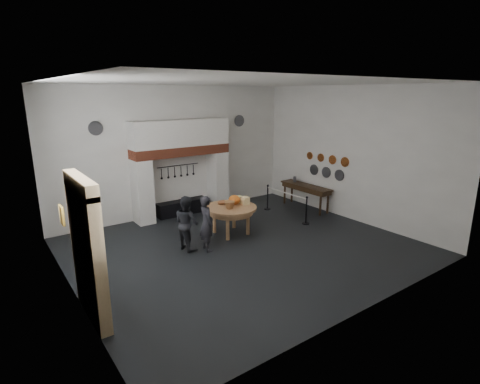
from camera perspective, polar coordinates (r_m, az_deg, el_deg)
floor at (r=10.75m, az=0.52°, el=-8.37°), size 9.00×8.00×0.02m
ceiling at (r=9.88m, az=0.59°, el=16.36°), size 9.00×8.00×0.02m
wall_back at (r=13.46m, az=-9.64°, el=6.15°), size 9.00×0.02×4.50m
wall_front at (r=7.34m, az=19.38°, el=-1.73°), size 9.00×0.02×4.50m
wall_left at (r=8.32m, az=-25.31°, el=-0.44°), size 0.02×8.00×4.50m
wall_right at (r=13.21m, az=16.56°, el=5.58°), size 0.02×8.00×4.50m
chimney_pier_left at (r=12.81m, az=-14.62°, el=0.05°), size 0.55×0.70×2.15m
chimney_pier_right at (r=14.09m, az=-3.42°, el=1.85°), size 0.55×0.70×2.15m
hearth_brick_band at (r=13.14m, az=-8.96°, el=6.23°), size 3.50×0.72×0.32m
chimney_hood at (r=13.07m, az=-9.07°, el=8.88°), size 3.50×0.70×0.90m
iron_range at (r=13.66m, az=-8.75°, el=-2.31°), size 1.90×0.45×0.50m
utensil_rail at (r=13.48m, az=-9.39°, el=4.01°), size 1.60×0.02×0.02m
door_recess at (r=7.70m, az=-22.80°, el=-9.22°), size 0.04×1.10×2.50m
door_jamb_near at (r=7.07m, az=-20.77°, el=-10.74°), size 0.22×0.30×2.60m
door_jamb_far at (r=8.34m, az=-23.37°, el=-7.07°), size 0.22×0.30×2.60m
door_lintel at (r=7.29m, az=-23.21°, el=1.05°), size 0.22×1.70×0.30m
wall_plaque at (r=9.26m, az=-25.52°, el=-3.21°), size 0.05×0.34×0.44m
work_table at (r=11.46m, az=-1.40°, el=-2.41°), size 1.84×1.84×0.07m
pumpkin at (r=11.59m, az=-0.87°, el=-1.22°), size 0.36×0.36×0.31m
cheese_block_big at (r=11.65m, az=0.77°, el=-1.31°), size 0.22×0.22×0.24m
cheese_block_small at (r=11.88m, az=-0.17°, el=-1.09°), size 0.18×0.18×0.20m
wicker_basket at (r=11.22m, az=-1.60°, el=-2.02°), size 0.37×0.37×0.22m
bread_loaf at (r=11.66m, az=-2.78°, el=-1.61°), size 0.31×0.18×0.13m
visitor_near at (r=10.33m, az=-5.11°, el=-4.79°), size 0.44×0.61×1.56m
visitor_far at (r=10.48m, az=-8.12°, el=-4.66°), size 0.68×0.82×1.53m
side_table at (r=14.23m, az=10.00°, el=0.92°), size 0.55×2.20×0.06m
pewter_jug at (r=14.61m, az=8.35°, el=1.92°), size 0.12×0.12×0.22m
copper_pan_a at (r=13.35m, az=15.69°, el=4.42°), size 0.03×0.34×0.34m
copper_pan_b at (r=13.69m, az=13.90°, el=4.79°), size 0.03×0.32×0.32m
copper_pan_c at (r=14.05m, az=12.20°, el=5.14°), size 0.03×0.30×0.30m
copper_pan_d at (r=14.42m, az=10.58°, el=5.46°), size 0.03×0.28×0.28m
pewter_plate_left at (r=13.57m, az=14.89°, el=2.48°), size 0.03×0.40×0.40m
pewter_plate_mid at (r=13.94m, az=13.00°, el=2.93°), size 0.03×0.40×0.40m
pewter_plate_right at (r=14.34m, az=11.20°, el=3.35°), size 0.03×0.40×0.40m
pewter_plate_back_left at (r=12.37m, az=-21.15°, el=9.05°), size 0.44×0.03×0.44m
pewter_plate_back_right at (r=14.71m, az=-0.10°, el=10.80°), size 0.44×0.03×0.44m
barrier_post_near at (r=12.61m, az=10.07°, el=-2.87°), size 0.05×0.05×0.90m
barrier_post_far at (r=14.01m, az=4.23°, el=-0.89°), size 0.05×0.05×0.90m
barrier_rope at (r=13.18m, az=7.05°, el=-0.16°), size 0.04×2.00×0.04m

